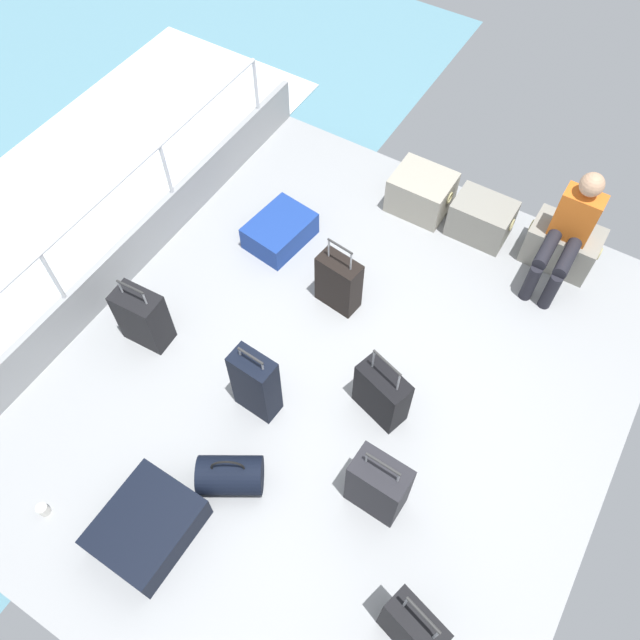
# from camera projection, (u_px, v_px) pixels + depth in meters

# --- Properties ---
(ground_plane) EXTENTS (4.40, 5.20, 0.06)m
(ground_plane) POSITION_uv_depth(u_px,v_px,m) (336.00, 384.00, 5.24)
(ground_plane) COLOR #939699
(gunwale_port) EXTENTS (0.06, 5.20, 0.45)m
(gunwale_port) POSITION_uv_depth(u_px,v_px,m) (128.00, 258.00, 5.65)
(gunwale_port) COLOR #939699
(gunwale_port) RESTS_ON ground_plane
(railing_port) EXTENTS (0.04, 4.20, 1.02)m
(railing_port) POSITION_uv_depth(u_px,v_px,m) (111.00, 215.00, 5.18)
(railing_port) COLOR silver
(railing_port) RESTS_ON ground_plane
(sea_wake) EXTENTS (12.00, 12.00, 0.01)m
(sea_wake) POSITION_uv_depth(u_px,v_px,m) (37.00, 236.00, 6.53)
(sea_wake) COLOR #598C9E
(sea_wake) RESTS_ON ground_plane
(cargo_crate_0) EXTENTS (0.60, 0.47, 0.40)m
(cargo_crate_0) POSITION_uv_depth(u_px,v_px,m) (421.00, 192.00, 6.13)
(cargo_crate_0) COLOR #9E9989
(cargo_crate_0) RESTS_ON ground_plane
(cargo_crate_1) EXTENTS (0.59, 0.40, 0.39)m
(cargo_crate_1) POSITION_uv_depth(u_px,v_px,m) (481.00, 219.00, 5.95)
(cargo_crate_1) COLOR gray
(cargo_crate_1) RESTS_ON ground_plane
(cargo_crate_2) EXTENTS (0.66, 0.40, 0.41)m
(cargo_crate_2) POSITION_uv_depth(u_px,v_px,m) (562.00, 245.00, 5.75)
(cargo_crate_2) COLOR gray
(cargo_crate_2) RESTS_ON ground_plane
(passenger_seated) EXTENTS (0.34, 0.66, 1.11)m
(passenger_seated) POSITION_uv_depth(u_px,v_px,m) (569.00, 230.00, 5.35)
(passenger_seated) COLOR orange
(passenger_seated) RESTS_ON ground_plane
(suitcase_0) EXTENTS (0.47, 0.32, 0.76)m
(suitcase_0) POSITION_uv_depth(u_px,v_px,m) (382.00, 393.00, 4.86)
(suitcase_0) COLOR black
(suitcase_0) RESTS_ON ground_plane
(suitcase_1) EXTENTS (0.42, 0.28, 0.84)m
(suitcase_1) POSITION_uv_depth(u_px,v_px,m) (412.00, 628.00, 3.92)
(suitcase_1) COLOR black
(suitcase_1) RESTS_ON ground_plane
(suitcase_2) EXTENTS (0.41, 0.26, 0.73)m
(suitcase_2) POSITION_uv_depth(u_px,v_px,m) (378.00, 485.00, 4.43)
(suitcase_2) COLOR black
(suitcase_2) RESTS_ON ground_plane
(suitcase_3) EXTENTS (0.36, 0.22, 0.79)m
(suitcase_3) POSITION_uv_depth(u_px,v_px,m) (256.00, 384.00, 4.81)
(suitcase_3) COLOR black
(suitcase_3) RESTS_ON ground_plane
(suitcase_4) EXTENTS (0.53, 0.67, 0.25)m
(suitcase_4) POSITION_uv_depth(u_px,v_px,m) (280.00, 231.00, 5.95)
(suitcase_4) COLOR navy
(suitcase_4) RESTS_ON ground_plane
(suitcase_5) EXTENTS (0.40, 0.24, 0.77)m
(suitcase_5) POSITION_uv_depth(u_px,v_px,m) (339.00, 282.00, 5.43)
(suitcase_5) COLOR black
(suitcase_5) RESTS_ON ground_plane
(suitcase_6) EXTENTS (0.41, 0.26, 0.72)m
(suitcase_6) POSITION_uv_depth(u_px,v_px,m) (143.00, 317.00, 5.22)
(suitcase_6) COLOR black
(suitcase_6) RESTS_ON ground_plane
(suitcase_7) EXTENTS (0.60, 0.72, 0.26)m
(suitcase_7) POSITION_uv_depth(u_px,v_px,m) (147.00, 527.00, 4.44)
(suitcase_7) COLOR black
(suitcase_7) RESTS_ON ground_plane
(duffel_bag) EXTENTS (0.55, 0.49, 0.42)m
(duffel_bag) POSITION_uv_depth(u_px,v_px,m) (230.00, 475.00, 4.63)
(duffel_bag) COLOR black
(duffel_bag) RESTS_ON ground_plane
(paper_cup) EXTENTS (0.08, 0.08, 0.10)m
(paper_cup) POSITION_uv_depth(u_px,v_px,m) (43.00, 510.00, 4.58)
(paper_cup) COLOR white
(paper_cup) RESTS_ON ground_plane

